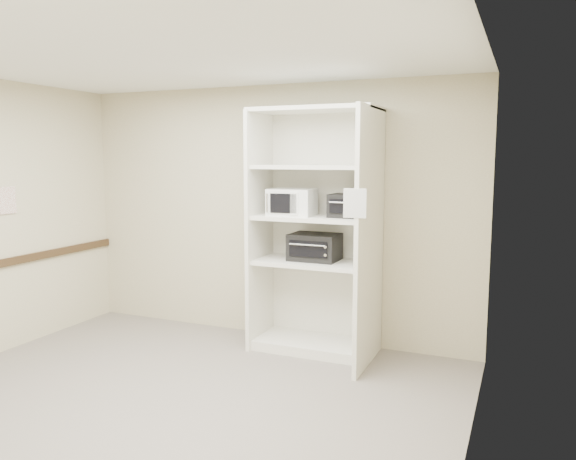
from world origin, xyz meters
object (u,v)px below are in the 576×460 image
at_px(shelving_unit, 319,240).
at_px(toaster_oven_lower, 315,247).
at_px(microwave, 292,202).
at_px(toaster_oven_upper, 351,206).

distance_m(shelving_unit, toaster_oven_lower, 0.10).
bearing_deg(shelving_unit, toaster_oven_lower, 152.24).
xyz_separation_m(shelving_unit, microwave, (-0.27, -0.04, 0.37)).
bearing_deg(shelving_unit, microwave, -171.02).
relative_size(shelving_unit, microwave, 5.51).
distance_m(toaster_oven_upper, toaster_oven_lower, 0.57).
relative_size(shelving_unit, toaster_oven_lower, 5.05).
xyz_separation_m(shelving_unit, toaster_oven_lower, (-0.06, 0.03, -0.08)).
bearing_deg(microwave, toaster_oven_lower, 16.25).
bearing_deg(microwave, shelving_unit, 6.28).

